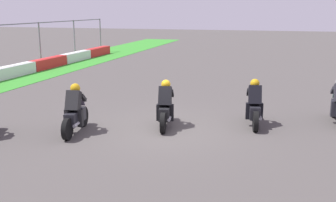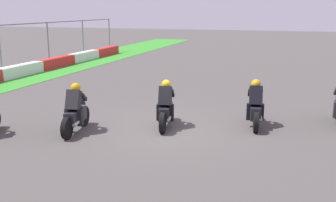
% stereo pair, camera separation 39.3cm
% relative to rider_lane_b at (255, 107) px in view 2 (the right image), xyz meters
% --- Properties ---
extents(ground_plane, '(120.00, 120.00, 0.00)m').
position_rel_rider_lane_b_xyz_m(ground_plane, '(-1.17, 2.61, -0.62)').
color(ground_plane, '#464240').
extents(rider_lane_b, '(2.04, 0.60, 1.51)m').
position_rel_rider_lane_b_xyz_m(rider_lane_b, '(0.00, 0.00, 0.00)').
color(rider_lane_b, black).
rests_on(rider_lane_b, ground_plane).
extents(rider_lane_c, '(2.03, 0.61, 1.51)m').
position_rel_rider_lane_b_xyz_m(rider_lane_c, '(-0.94, 2.71, 0.00)').
color(rider_lane_c, black).
rests_on(rider_lane_c, ground_plane).
extents(rider_lane_d, '(2.04, 0.60, 1.51)m').
position_rel_rider_lane_b_xyz_m(rider_lane_d, '(-2.31, 5.17, 0.00)').
color(rider_lane_d, black).
rests_on(rider_lane_d, ground_plane).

